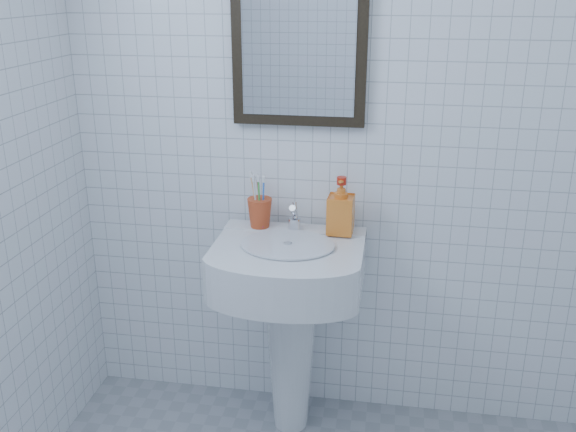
# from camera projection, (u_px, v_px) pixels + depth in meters

# --- Properties ---
(wall_back) EXTENTS (2.20, 0.02, 2.50)m
(wall_back) POSITION_uv_depth(u_px,v_px,m) (349.00, 123.00, 2.43)
(wall_back) COLOR white
(wall_back) RESTS_ON ground
(washbasin) EXTENTS (0.55, 0.41, 0.85)m
(washbasin) POSITION_uv_depth(u_px,v_px,m) (290.00, 305.00, 2.49)
(washbasin) COLOR white
(washbasin) RESTS_ON ground
(faucet) EXTENTS (0.05, 0.10, 0.12)m
(faucet) POSITION_uv_depth(u_px,v_px,m) (294.00, 219.00, 2.48)
(faucet) COLOR silver
(faucet) RESTS_ON washbasin
(toothbrush_cup) EXTENTS (0.13, 0.13, 0.12)m
(toothbrush_cup) POSITION_uv_depth(u_px,v_px,m) (260.00, 213.00, 2.51)
(toothbrush_cup) COLOR #C1421D
(toothbrush_cup) RESTS_ON washbasin
(soap_dispenser) EXTENTS (0.10, 0.10, 0.22)m
(soap_dispenser) POSITION_uv_depth(u_px,v_px,m) (341.00, 206.00, 2.43)
(soap_dispenser) COLOR #E95B16
(soap_dispenser) RESTS_ON washbasin
(wall_mirror) EXTENTS (0.50, 0.04, 0.62)m
(wall_mirror) POSITION_uv_depth(u_px,v_px,m) (299.00, 41.00, 2.34)
(wall_mirror) COLOR black
(wall_mirror) RESTS_ON wall_back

